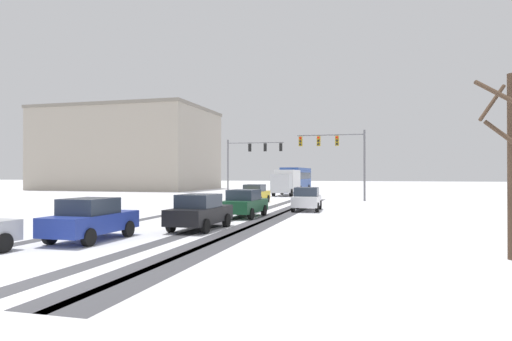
{
  "coord_description": "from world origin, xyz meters",
  "views": [
    {
      "loc": [
        8.86,
        -8.55,
        2.55
      ],
      "look_at": [
        0.0,
        24.25,
        2.8
      ],
      "focal_mm": 31.43,
      "sensor_mm": 36.0,
      "label": 1
    }
  ],
  "objects_px": {
    "office_building_far_left_block": "(129,149)",
    "traffic_signal_near_right": "(337,149)",
    "car_yellow_cab_lead": "(255,194)",
    "car_white_second": "(307,199)",
    "box_truck_delivery": "(286,182)",
    "bus_oncoming": "(296,178)",
    "car_black_fourth": "(200,212)",
    "car_dark_green_third": "(244,203)",
    "traffic_signal_far_left": "(250,154)",
    "car_blue_fifth": "(91,219)"
  },
  "relations": [
    {
      "from": "car_yellow_cab_lead",
      "to": "car_dark_green_third",
      "type": "distance_m",
      "value": 12.89
    },
    {
      "from": "traffic_signal_far_left",
      "to": "office_building_far_left_block",
      "type": "relative_size",
      "value": 0.25
    },
    {
      "from": "car_yellow_cab_lead",
      "to": "car_blue_fifth",
      "type": "xyz_separation_m",
      "value": [
        -0.24,
        -22.96,
        0.0
      ]
    },
    {
      "from": "car_yellow_cab_lead",
      "to": "bus_oncoming",
      "type": "distance_m",
      "value": 25.16
    },
    {
      "from": "traffic_signal_far_left",
      "to": "car_yellow_cab_lead",
      "type": "height_order",
      "value": "traffic_signal_far_left"
    },
    {
      "from": "car_dark_green_third",
      "to": "car_blue_fifth",
      "type": "xyz_separation_m",
      "value": [
        -3.03,
        -10.38,
        0.0
      ]
    },
    {
      "from": "car_white_second",
      "to": "car_blue_fifth",
      "type": "height_order",
      "value": "same"
    },
    {
      "from": "car_black_fourth",
      "to": "car_blue_fifth",
      "type": "relative_size",
      "value": 1.01
    },
    {
      "from": "car_black_fourth",
      "to": "traffic_signal_near_right",
      "type": "bearing_deg",
      "value": 78.91
    },
    {
      "from": "car_white_second",
      "to": "car_dark_green_third",
      "type": "bearing_deg",
      "value": -116.93
    },
    {
      "from": "car_yellow_cab_lead",
      "to": "car_white_second",
      "type": "distance_m",
      "value": 8.98
    },
    {
      "from": "car_yellow_cab_lead",
      "to": "box_truck_delivery",
      "type": "distance_m",
      "value": 14.25
    },
    {
      "from": "bus_oncoming",
      "to": "car_dark_green_third",
      "type": "bearing_deg",
      "value": -84.68
    },
    {
      "from": "car_dark_green_third",
      "to": "office_building_far_left_block",
      "type": "relative_size",
      "value": 0.16
    },
    {
      "from": "car_yellow_cab_lead",
      "to": "car_black_fourth",
      "type": "bearing_deg",
      "value": -82.42
    },
    {
      "from": "car_white_second",
      "to": "office_building_far_left_block",
      "type": "relative_size",
      "value": 0.16
    },
    {
      "from": "car_black_fourth",
      "to": "car_dark_green_third",
      "type": "bearing_deg",
      "value": 87.27
    },
    {
      "from": "office_building_far_left_block",
      "to": "traffic_signal_far_left",
      "type": "bearing_deg",
      "value": -33.25
    },
    {
      "from": "car_yellow_cab_lead",
      "to": "car_white_second",
      "type": "xyz_separation_m",
      "value": [
        5.63,
        -6.99,
        0.0
      ]
    },
    {
      "from": "bus_oncoming",
      "to": "traffic_signal_near_right",
      "type": "bearing_deg",
      "value": -70.94
    },
    {
      "from": "car_dark_green_third",
      "to": "car_blue_fifth",
      "type": "distance_m",
      "value": 10.81
    },
    {
      "from": "car_blue_fifth",
      "to": "bus_oncoming",
      "type": "distance_m",
      "value": 48.1
    },
    {
      "from": "car_white_second",
      "to": "office_building_far_left_block",
      "type": "distance_m",
      "value": 50.03
    },
    {
      "from": "car_dark_green_third",
      "to": "car_black_fourth",
      "type": "distance_m",
      "value": 6.17
    },
    {
      "from": "office_building_far_left_block",
      "to": "traffic_signal_near_right",
      "type": "bearing_deg",
      "value": -34.62
    },
    {
      "from": "car_white_second",
      "to": "car_blue_fifth",
      "type": "relative_size",
      "value": 1.02
    },
    {
      "from": "traffic_signal_far_left",
      "to": "car_yellow_cab_lead",
      "type": "distance_m",
      "value": 12.69
    },
    {
      "from": "traffic_signal_near_right",
      "to": "car_dark_green_third",
      "type": "bearing_deg",
      "value": -104.23
    },
    {
      "from": "traffic_signal_far_left",
      "to": "office_building_far_left_block",
      "type": "distance_m",
      "value": 30.74
    },
    {
      "from": "car_yellow_cab_lead",
      "to": "car_black_fourth",
      "type": "height_order",
      "value": "same"
    },
    {
      "from": "car_white_second",
      "to": "car_blue_fifth",
      "type": "xyz_separation_m",
      "value": [
        -5.87,
        -15.97,
        0.0
      ]
    },
    {
      "from": "car_dark_green_third",
      "to": "box_truck_delivery",
      "type": "xyz_separation_m",
      "value": [
        -2.82,
        26.82,
        0.82
      ]
    },
    {
      "from": "traffic_signal_near_right",
      "to": "car_yellow_cab_lead",
      "type": "bearing_deg",
      "value": -154.15
    },
    {
      "from": "car_white_second",
      "to": "box_truck_delivery",
      "type": "relative_size",
      "value": 0.56
    },
    {
      "from": "traffic_signal_near_right",
      "to": "car_black_fourth",
      "type": "distance_m",
      "value": 22.82
    },
    {
      "from": "car_yellow_cab_lead",
      "to": "car_white_second",
      "type": "bearing_deg",
      "value": -51.15
    },
    {
      "from": "car_white_second",
      "to": "traffic_signal_far_left",
      "type": "bearing_deg",
      "value": 116.84
    },
    {
      "from": "traffic_signal_near_right",
      "to": "car_dark_green_third",
      "type": "distance_m",
      "value": 16.87
    },
    {
      "from": "traffic_signal_near_right",
      "to": "office_building_far_left_block",
      "type": "relative_size",
      "value": 0.25
    },
    {
      "from": "traffic_signal_far_left",
      "to": "car_dark_green_third",
      "type": "distance_m",
      "value": 25.23
    },
    {
      "from": "car_white_second",
      "to": "car_black_fourth",
      "type": "xyz_separation_m",
      "value": [
        -3.14,
        -11.76,
        0.0
      ]
    },
    {
      "from": "traffic_signal_near_right",
      "to": "box_truck_delivery",
      "type": "bearing_deg",
      "value": 122.07
    },
    {
      "from": "car_yellow_cab_lead",
      "to": "car_black_fourth",
      "type": "distance_m",
      "value": 18.91
    },
    {
      "from": "car_white_second",
      "to": "box_truck_delivery",
      "type": "height_order",
      "value": "box_truck_delivery"
    },
    {
      "from": "traffic_signal_far_left",
      "to": "traffic_signal_near_right",
      "type": "xyz_separation_m",
      "value": [
        10.53,
        -8.16,
        -0.02
      ]
    },
    {
      "from": "traffic_signal_far_left",
      "to": "box_truck_delivery",
      "type": "height_order",
      "value": "traffic_signal_far_left"
    },
    {
      "from": "car_yellow_cab_lead",
      "to": "office_building_far_left_block",
      "type": "height_order",
      "value": "office_building_far_left_block"
    },
    {
      "from": "car_black_fourth",
      "to": "car_blue_fifth",
      "type": "xyz_separation_m",
      "value": [
        -2.74,
        -4.21,
        0.0
      ]
    },
    {
      "from": "car_black_fourth",
      "to": "traffic_signal_far_left",
      "type": "bearing_deg",
      "value": 101.61
    },
    {
      "from": "box_truck_delivery",
      "to": "office_building_far_left_block",
      "type": "bearing_deg",
      "value": 154.4
    }
  ]
}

